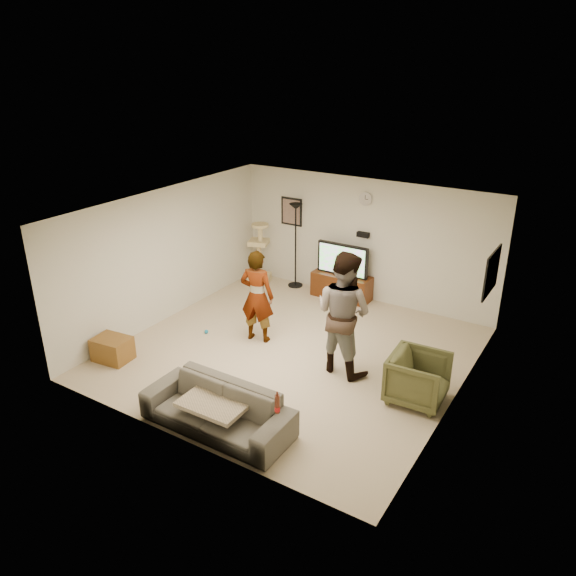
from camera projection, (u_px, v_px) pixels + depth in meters
The scene contains 24 objects.
floor at pixel (292, 353), 9.48m from camera, with size 5.50×5.50×0.02m, color tan.
ceiling at pixel (293, 209), 8.49m from camera, with size 5.50×5.50×0.02m, color white.
wall_back at pixel (364, 240), 11.13m from camera, with size 5.50×0.04×2.50m, color silver.
wall_front at pixel (176, 357), 6.84m from camera, with size 5.50×0.04×2.50m, color silver.
wall_left at pixel (167, 255), 10.32m from camera, with size 0.04×5.50×2.50m, color silver.
wall_right at pixel (462, 325), 7.64m from camera, with size 0.04×5.50×2.50m, color silver.
wall_clock at pixel (366, 199), 10.78m from camera, with size 0.26×0.26×0.04m, color silver.
wall_speaker at pixel (363, 235), 11.03m from camera, with size 0.25×0.10×0.10m, color black.
picture_back at pixel (292, 212), 11.81m from camera, with size 0.42×0.03×0.52m, color #715A51.
picture_right at pixel (491, 272), 8.81m from camera, with size 0.03×0.78×0.62m, color #DBC557.
tv_stand at pixel (342, 286), 11.49m from camera, with size 1.24×0.45×0.52m, color #3D1B09.
console_box at pixel (335, 303), 11.24m from camera, with size 0.40×0.30×0.07m, color #BABABE.
tv at pixel (343, 260), 11.26m from camera, with size 1.10×0.08×0.65m, color black.
tv_screen at pixel (342, 260), 11.23m from camera, with size 1.02×0.01×0.58m, color #3DEF2C.
floor_lamp at pixel (296, 246), 11.83m from camera, with size 0.32×0.32×1.83m, color black.
cat_tree at pixel (259, 253), 12.07m from camera, with size 0.45×0.45×1.39m, color tan.
person_left at pixel (257, 296), 9.58m from camera, with size 0.61×0.40×1.67m, color #A2A2A2.
person_right at pixel (343, 313), 8.59m from camera, with size 0.97×0.76×2.00m, color navy.
sofa at pixel (217, 409), 7.44m from camera, with size 2.10×0.82×0.61m, color #4E4A40.
throw_blanket at pixel (216, 402), 7.41m from camera, with size 0.90×0.70×0.06m, color tan.
beer_bottle at pixel (277, 404), 6.80m from camera, with size 0.06×0.06×0.25m, color #502013.
armchair at pixel (418, 378), 8.02m from camera, with size 0.79×0.82×0.74m, color #444524.
side_table at pixel (112, 349), 9.17m from camera, with size 0.59×0.45×0.40m, color brown.
toy_ball at pixel (206, 332), 10.09m from camera, with size 0.07×0.07×0.07m, color #187CAE.
Camera 1 is at (4.33, -7.07, 4.71)m, focal length 34.61 mm.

